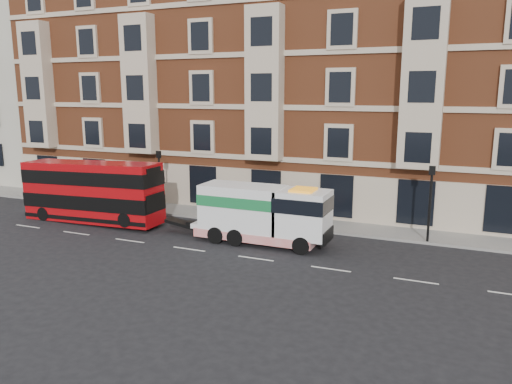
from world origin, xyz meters
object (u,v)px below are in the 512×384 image
at_px(box_van, 53,194).
at_px(pedestrian, 122,195).
at_px(double_decker_bus, 92,191).
at_px(tow_truck, 261,214).

height_order(box_van, pedestrian, box_van).
xyz_separation_m(double_decker_bus, pedestrian, (-1.01, 4.34, -1.19)).
relative_size(box_van, pedestrian, 2.92).
relative_size(tow_truck, pedestrian, 5.03).
distance_m(double_decker_bus, tow_truck, 12.06).
bearing_deg(pedestrian, tow_truck, -20.90).
height_order(double_decker_bus, box_van, double_decker_bus).
height_order(double_decker_bus, pedestrian, double_decker_bus).
bearing_deg(double_decker_bus, tow_truck, 0.00).
xyz_separation_m(double_decker_bus, box_van, (-5.38, 1.92, -1.03)).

